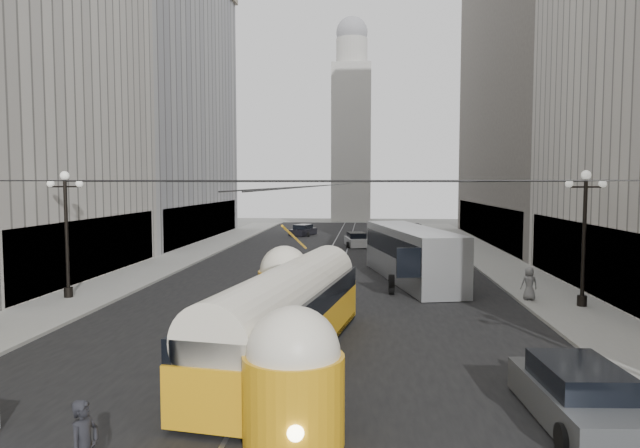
% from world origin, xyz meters
% --- Properties ---
extents(road, '(20.00, 85.00, 0.02)m').
position_xyz_m(road, '(0.00, 32.50, 0.00)').
color(road, black).
rests_on(road, ground).
extents(sidewalk_left, '(4.00, 72.00, 0.15)m').
position_xyz_m(sidewalk_left, '(-12.00, 36.00, 0.07)').
color(sidewalk_left, gray).
rests_on(sidewalk_left, ground).
extents(sidewalk_right, '(4.00, 72.00, 0.15)m').
position_xyz_m(sidewalk_right, '(12.00, 36.00, 0.07)').
color(sidewalk_right, gray).
rests_on(sidewalk_right, ground).
extents(rail_left, '(0.12, 85.00, 0.04)m').
position_xyz_m(rail_left, '(-0.75, 32.50, 0.00)').
color(rail_left, gray).
rests_on(rail_left, ground).
extents(rail_right, '(0.12, 85.00, 0.04)m').
position_xyz_m(rail_right, '(0.75, 32.50, 0.00)').
color(rail_right, gray).
rests_on(rail_right, ground).
extents(building_left_far, '(12.60, 28.60, 28.60)m').
position_xyz_m(building_left_far, '(-19.99, 48.00, 14.31)').
color(building_left_far, '#999999').
rests_on(building_left_far, ground).
extents(building_right_far, '(12.60, 32.60, 32.60)m').
position_xyz_m(building_right_far, '(20.00, 48.00, 16.31)').
color(building_right_far, '#514C47').
rests_on(building_right_far, ground).
extents(distant_tower, '(6.00, 6.00, 31.36)m').
position_xyz_m(distant_tower, '(0.00, 80.00, 14.97)').
color(distant_tower, '#B2AFA8').
rests_on(distant_tower, ground).
extents(lamppost_left_mid, '(1.86, 0.44, 6.37)m').
position_xyz_m(lamppost_left_mid, '(-12.60, 18.00, 3.74)').
color(lamppost_left_mid, black).
rests_on(lamppost_left_mid, sidewalk_left).
extents(lamppost_right_mid, '(1.86, 0.44, 6.37)m').
position_xyz_m(lamppost_right_mid, '(12.60, 18.00, 3.74)').
color(lamppost_right_mid, black).
rests_on(lamppost_right_mid, sidewalk_right).
extents(catenary, '(25.00, 72.00, 0.23)m').
position_xyz_m(catenary, '(0.12, 31.49, 5.88)').
color(catenary, black).
rests_on(catenary, ground).
extents(streetcar, '(4.31, 14.64, 3.22)m').
position_xyz_m(streetcar, '(-0.15, 9.21, 1.57)').
color(streetcar, orange).
rests_on(streetcar, ground).
extents(city_bus, '(5.29, 13.12, 3.23)m').
position_xyz_m(city_bus, '(5.13, 25.08, 1.77)').
color(city_bus, '#9C9EA1').
rests_on(city_bus, ground).
extents(sedan_grey, '(2.26, 4.93, 1.52)m').
position_xyz_m(sedan_grey, '(7.70, 4.75, 0.69)').
color(sedan_grey, '#505355').
rests_on(sedan_grey, ground).
extents(sedan_white_far, '(2.44, 4.40, 1.31)m').
position_xyz_m(sedan_white_far, '(1.50, 43.59, 0.59)').
color(sedan_white_far, silver).
rests_on(sedan_white_far, ground).
extents(sedan_dark_far, '(2.90, 4.32, 1.26)m').
position_xyz_m(sedan_dark_far, '(-4.67, 53.94, 0.57)').
color(sedan_dark_far, black).
rests_on(sedan_dark_far, ground).
extents(pedestrian_crossing_b, '(0.70, 0.86, 1.63)m').
position_xyz_m(pedestrian_crossing_b, '(1.34, 3.40, 0.81)').
color(pedestrian_crossing_b, beige).
rests_on(pedestrian_crossing_b, ground).
extents(pedestrian_sidewalk_right, '(0.83, 0.55, 1.64)m').
position_xyz_m(pedestrian_sidewalk_right, '(10.50, 19.21, 0.97)').
color(pedestrian_sidewalk_right, slate).
rests_on(pedestrian_sidewalk_right, sidewalk_right).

